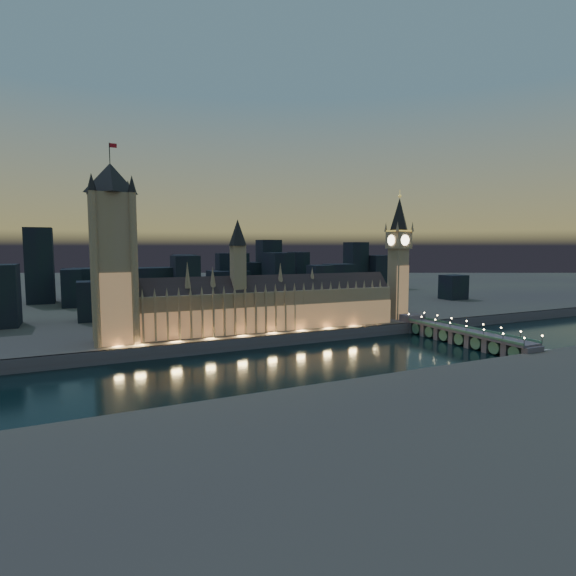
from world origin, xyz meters
name	(u,v)px	position (x,y,z in m)	size (l,w,h in m)	color
ground_plane	(319,359)	(0.00, 0.00, 0.00)	(2000.00, 2000.00, 0.00)	black
north_bank	(166,285)	(0.00, 520.00, 4.00)	(2000.00, 960.00, 8.00)	#3F333B
embankment_wall	(290,339)	(0.00, 41.00, 4.00)	(2000.00, 2.50, 8.00)	#52434C
palace_of_westminster	(264,304)	(-10.70, 61.74, 26.37)	(202.00, 27.27, 78.00)	#987E56
victoria_tower	(113,245)	(-110.00, 61.92, 68.30)	(31.68, 31.68, 121.51)	#987E56
elizabeth_tower	(399,248)	(108.00, 61.92, 66.48)	(18.00, 18.00, 105.04)	#987E56
westminster_bridge	(459,335)	(109.45, -3.46, 6.00)	(16.46, 113.00, 15.90)	#52434C
river_boat	(551,355)	(129.45, -58.00, 1.56)	(41.77, 19.51, 4.50)	#52434C
city_backdrop	(242,279)	(36.95, 245.77, 30.29)	(485.66, 215.63, 78.72)	black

